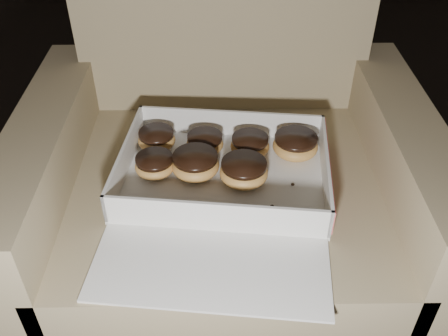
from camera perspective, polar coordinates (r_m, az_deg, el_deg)
name	(u,v)px	position (r m, az deg, el deg)	size (l,w,h in m)	color
armchair	(225,198)	(1.11, 0.14, -3.44)	(0.81, 0.68, 0.84)	#8E7A5B
bakery_box	(224,188)	(0.95, -0.05, -2.28)	(0.44, 0.50, 0.07)	white
donut_a	(195,164)	(0.97, -3.29, 0.45)	(0.09, 0.09, 0.05)	#E6A350
donut_b	(250,145)	(1.03, 2.98, 2.65)	(0.08, 0.08, 0.04)	#E6A350
donut_c	(295,145)	(1.03, 8.16, 2.62)	(0.09, 0.09, 0.05)	#E6A350
donut_d	(157,139)	(1.05, -7.70, 3.31)	(0.08, 0.08, 0.04)	#E6A350
donut_e	(155,165)	(0.98, -7.92, 0.38)	(0.08, 0.08, 0.04)	#E6A350
donut_f	(205,143)	(1.03, -2.20, 2.91)	(0.08, 0.08, 0.04)	#E6A350
donut_g	(244,171)	(0.95, 2.28, -0.37)	(0.09, 0.09, 0.05)	#E6A350
crumb_a	(293,184)	(0.97, 7.85, -1.87)	(0.01, 0.01, 0.00)	black
crumb_b	(184,213)	(0.90, -4.63, -5.11)	(0.01, 0.01, 0.00)	black
crumb_c	(272,206)	(0.92, 5.52, -4.35)	(0.01, 0.01, 0.00)	black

